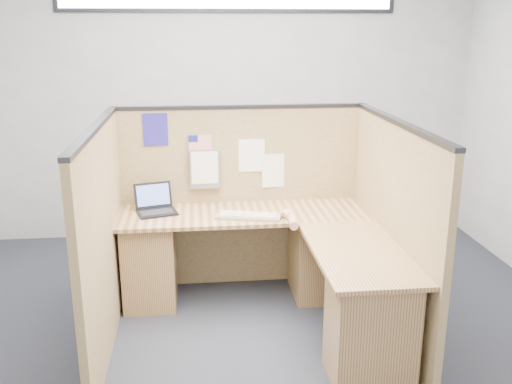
{
  "coord_description": "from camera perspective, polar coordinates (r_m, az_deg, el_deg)",
  "views": [
    {
      "loc": [
        -0.37,
        -3.56,
        2.14
      ],
      "look_at": [
        0.08,
        0.5,
        0.94
      ],
      "focal_mm": 40.0,
      "sensor_mm": 36.0,
      "label": 1
    }
  ],
  "objects": [
    {
      "name": "american_flag",
      "position": [
        4.61,
        -5.86,
        4.83
      ],
      "size": [
        0.19,
        0.01,
        0.32
      ],
      "color": "olive",
      "rests_on": "cubicle_partitions"
    },
    {
      "name": "keyboard",
      "position": [
        4.34,
        -0.76,
        -2.42
      ],
      "size": [
        0.51,
        0.28,
        0.03
      ],
      "rotation": [
        0.0,
        0.0,
        -0.26
      ],
      "color": "gray",
      "rests_on": "l_desk"
    },
    {
      "name": "file_holder",
      "position": [
        4.64,
        -5.15,
        2.29
      ],
      "size": [
        0.25,
        0.05,
        0.31
      ],
      "color": "slate",
      "rests_on": "cubicle_partitions"
    },
    {
      "name": "hand_forearm",
      "position": [
        4.24,
        3.53,
        -2.66
      ],
      "size": [
        0.1,
        0.34,
        0.07
      ],
      "color": "tan",
      "rests_on": "l_desk"
    },
    {
      "name": "cubicle_partitions",
      "position": [
        4.23,
        -0.91,
        -2.61
      ],
      "size": [
        2.06,
        1.83,
        1.53
      ],
      "color": "brown",
      "rests_on": "floor"
    },
    {
      "name": "wall_front",
      "position": [
        1.55,
        8.64,
        -12.36
      ],
      "size": [
        5.0,
        0.0,
        5.0
      ],
      "primitive_type": "plane",
      "rotation": [
        -1.57,
        0.0,
        0.0
      ],
      "color": "#9EA0A3",
      "rests_on": "floor"
    },
    {
      "name": "wall_back",
      "position": [
        5.87,
        -2.65,
        9.04
      ],
      "size": [
        5.0,
        0.0,
        5.0
      ],
      "primitive_type": "plane",
      "rotation": [
        1.57,
        0.0,
        0.0
      ],
      "color": "#9EA0A3",
      "rests_on": "floor"
    },
    {
      "name": "blue_poster",
      "position": [
        4.61,
        -10.03,
        6.16
      ],
      "size": [
        0.2,
        0.01,
        0.26
      ],
      "primitive_type": "cube",
      "rotation": [
        0.0,
        0.0,
        0.02
      ],
      "color": "navy",
      "rests_on": "cubicle_partitions"
    },
    {
      "name": "paper_left",
      "position": [
        4.67,
        -0.43,
        3.67
      ],
      "size": [
        0.21,
        0.01,
        0.27
      ],
      "primitive_type": "cube",
      "rotation": [
        0.0,
        0.0,
        -0.05
      ],
      "color": "white",
      "rests_on": "cubicle_partitions"
    },
    {
      "name": "mouse",
      "position": [
        4.36,
        3.13,
        -2.31
      ],
      "size": [
        0.11,
        0.08,
        0.04
      ],
      "primitive_type": "ellipsoid",
      "rotation": [
        0.0,
        0.0,
        -0.2
      ],
      "color": "silver",
      "rests_on": "l_desk"
    },
    {
      "name": "l_desk",
      "position": [
        4.26,
        1.78,
        -7.92
      ],
      "size": [
        1.95,
        1.75,
        0.73
      ],
      "color": "brown",
      "rests_on": "floor"
    },
    {
      "name": "floor",
      "position": [
        4.17,
        -0.29,
        -14.57
      ],
      "size": [
        5.0,
        5.0,
        0.0
      ],
      "primitive_type": "plane",
      "color": "#212630",
      "rests_on": "ground"
    },
    {
      "name": "laptop",
      "position": [
        4.55,
        -9.83,
        -1.29
      ],
      "size": [
        0.34,
        0.35,
        0.21
      ],
      "rotation": [
        0.0,
        0.0,
        0.27
      ],
      "color": "black",
      "rests_on": "l_desk"
    },
    {
      "name": "paper_right",
      "position": [
        4.72,
        1.91,
        2.16
      ],
      "size": [
        0.22,
        0.03,
        0.28
      ],
      "primitive_type": "cube",
      "rotation": [
        0.0,
        0.0,
        0.1
      ],
      "color": "white",
      "rests_on": "cubicle_partitions"
    }
  ]
}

